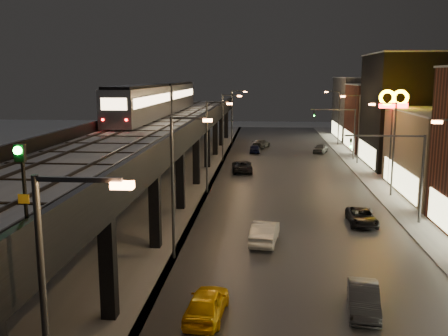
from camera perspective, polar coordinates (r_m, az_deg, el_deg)
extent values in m
cube|color=#46474D|center=(52.90, 7.42, -2.00)|extent=(17.00, 120.00, 0.06)
cube|color=#9FA1A8|center=(54.30, 18.03, -2.07)|extent=(4.00, 120.00, 0.14)
cube|color=#9FA1A8|center=(53.96, -7.05, -1.75)|extent=(11.00, 120.00, 0.06)
cube|color=black|center=(50.14, -7.90, 3.99)|extent=(9.00, 100.00, 1.00)
cube|color=black|center=(24.41, -13.09, -10.80)|extent=(0.70, 0.70, 5.30)
cube|color=black|center=(25.01, -21.46, -4.72)|extent=(8.00, 0.60, 0.50)
cube|color=black|center=(35.92, -19.53, -4.22)|extent=(0.70, 0.70, 5.30)
cube|color=black|center=(33.58, -7.90, -4.71)|extent=(0.70, 0.70, 5.30)
cube|color=black|center=(34.03, -14.10, -0.41)|extent=(8.00, 0.60, 0.50)
cube|color=black|center=(44.97, -14.35, -1.05)|extent=(0.70, 0.70, 5.30)
cube|color=black|center=(43.13, -5.01, -1.25)|extent=(0.70, 0.70, 5.30)
cube|color=black|center=(43.47, -9.88, 2.08)|extent=(8.00, 0.60, 0.50)
cube|color=black|center=(54.35, -10.94, 1.04)|extent=(0.70, 0.70, 5.30)
cube|color=black|center=(52.84, -3.18, 0.95)|extent=(0.70, 0.70, 5.30)
cube|color=black|center=(53.12, -7.18, 3.66)|extent=(8.00, 0.60, 0.50)
cube|color=black|center=(63.92, -8.53, 2.51)|extent=(0.70, 0.70, 5.30)
cube|color=black|center=(62.64, -1.93, 2.46)|extent=(0.70, 0.70, 5.30)
cube|color=black|center=(62.88, -5.30, 4.75)|extent=(8.00, 0.60, 0.50)
cube|color=black|center=(73.61, -6.76, 3.60)|extent=(0.70, 0.70, 5.30)
cube|color=black|center=(72.50, -1.01, 3.57)|extent=(0.70, 0.70, 5.30)
cube|color=black|center=(72.70, -3.93, 5.54)|extent=(8.00, 0.60, 0.50)
cube|color=black|center=(83.37, -5.39, 4.43)|extent=(0.70, 0.70, 5.30)
cube|color=black|center=(82.39, -0.31, 4.40)|extent=(0.70, 0.70, 5.30)
cube|color=black|center=(82.57, -2.88, 6.14)|extent=(8.00, 0.60, 0.50)
cube|color=black|center=(93.18, -4.31, 5.08)|extent=(0.70, 0.70, 5.30)
cube|color=black|center=(92.30, 0.25, 5.06)|extent=(0.70, 0.70, 5.30)
cube|color=black|center=(92.47, -2.05, 6.62)|extent=(8.00, 0.60, 0.50)
cube|color=#B2B7C1|center=(50.07, -7.91, 4.64)|extent=(8.40, 100.00, 0.16)
cube|color=#332D28|center=(50.86, -11.47, 4.81)|extent=(0.08, 98.00, 0.16)
cube|color=#332D28|center=(50.48, -9.90, 4.82)|extent=(0.08, 98.00, 0.16)
cube|color=#332D28|center=(49.79, -6.48, 4.83)|extent=(0.08, 98.00, 0.16)
cube|color=#332D28|center=(49.53, -4.84, 4.83)|extent=(0.08, 98.00, 0.16)
cube|color=black|center=(36.63, -12.69, 2.54)|extent=(7.80, 0.24, 0.06)
cube|color=black|center=(52.01, -7.44, 4.99)|extent=(7.80, 0.24, 0.06)
cube|color=black|center=(67.68, -4.58, 6.30)|extent=(7.80, 0.24, 0.06)
cube|color=black|center=(83.47, -2.80, 7.11)|extent=(7.80, 0.24, 0.06)
cube|color=black|center=(49.26, -2.96, 5.18)|extent=(0.30, 100.00, 1.10)
cube|color=black|center=(51.16, -12.71, 5.14)|extent=(0.30, 100.00, 1.10)
cube|color=#FFF6B1|center=(51.26, 19.37, -1.13)|extent=(0.10, 12.00, 2.40)
cube|color=black|center=(67.49, 21.28, 6.05)|extent=(12.00, 13.00, 14.00)
cube|color=#FFF6B1|center=(66.62, 15.97, 1.63)|extent=(0.10, 10.40, 2.40)
cube|color=#B2B7C1|center=(67.40, 21.68, 12.05)|extent=(12.20, 13.20, 0.16)
cube|color=#5B251A|center=(81.13, 18.42, 5.44)|extent=(12.00, 12.00, 10.00)
cube|color=#FFF6B1|center=(80.27, 14.08, 3.17)|extent=(0.10, 9.60, 2.40)
cube|color=#B2B7C1|center=(80.89, 18.63, 9.02)|extent=(12.20, 12.20, 0.16)
cube|color=#464748|center=(94.72, 16.47, 6.50)|extent=(12.00, 16.00, 11.00)
cube|color=#FFF6B1|center=(94.02, 12.73, 4.26)|extent=(0.10, 12.80, 2.40)
cube|color=#B2B7C1|center=(94.54, 16.65, 9.87)|extent=(12.20, 16.20, 0.16)
cube|color=#38383A|center=(12.71, -16.33, -1.28)|extent=(2.20, 0.12, 0.12)
cube|color=#E67E43|center=(12.39, -11.55, -1.94)|extent=(0.55, 0.28, 0.18)
cylinder|color=#38383A|center=(30.92, -5.89, -2.46)|extent=(0.18, 0.18, 9.00)
cube|color=#38383A|center=(30.05, -3.98, 5.70)|extent=(2.20, 0.12, 0.12)
cube|color=#E67E43|center=(29.92, -1.88, 5.47)|extent=(0.55, 0.28, 0.18)
cube|color=#E67E43|center=(31.31, 23.17, 4.85)|extent=(0.55, 0.28, 0.18)
cylinder|color=#38383A|center=(48.43, -1.98, 2.30)|extent=(0.18, 0.18, 9.00)
cube|color=#38383A|center=(47.88, -0.70, 7.50)|extent=(2.20, 0.12, 0.12)
cube|color=#E67E43|center=(47.80, 0.63, 7.36)|extent=(0.55, 0.28, 0.18)
cylinder|color=#38383A|center=(49.58, 18.79, 1.94)|extent=(0.18, 0.18, 9.00)
cube|color=#38383A|center=(48.91, 17.84, 7.07)|extent=(2.20, 0.12, 0.12)
cube|color=#E67E43|center=(48.68, 16.56, 6.98)|extent=(0.55, 0.28, 0.18)
cylinder|color=#38383A|center=(66.21, -0.15, 4.52)|extent=(0.18, 0.18, 9.00)
cube|color=#38383A|center=(65.81, 0.81, 8.32)|extent=(2.20, 0.12, 0.12)
cube|color=#E67E43|center=(65.75, 1.78, 8.21)|extent=(0.55, 0.28, 0.18)
cylinder|color=#38383A|center=(67.05, 15.14, 4.23)|extent=(0.18, 0.18, 9.00)
cube|color=#38383A|center=(66.56, 14.38, 8.02)|extent=(2.20, 0.12, 0.12)
cube|color=#E67E43|center=(66.39, 13.43, 7.95)|extent=(0.55, 0.28, 0.18)
cylinder|color=#38383A|center=(84.08, 0.91, 5.79)|extent=(0.18, 0.18, 9.00)
cube|color=#38383A|center=(83.76, 1.67, 8.78)|extent=(2.20, 0.12, 0.12)
cube|color=#E67E43|center=(83.71, 2.43, 8.70)|extent=(0.55, 0.28, 0.18)
cylinder|color=#38383A|center=(84.75, 12.99, 5.56)|extent=(0.18, 0.18, 9.00)
cube|color=#38383A|center=(84.35, 12.37, 8.56)|extent=(2.20, 0.12, 0.12)
cube|color=#E67E43|center=(84.22, 11.61, 8.50)|extent=(0.55, 0.28, 0.18)
cylinder|color=#38383A|center=(41.20, 21.68, -1.31)|extent=(0.20, 0.20, 7.00)
cube|color=#38383A|center=(39.90, 17.88, 3.52)|extent=(6.00, 0.12, 0.12)
imported|color=black|center=(39.47, 14.30, 2.89)|extent=(0.20, 0.16, 1.00)
sphere|color=#0CFF26|center=(39.36, 14.32, 2.50)|extent=(0.18, 0.18, 0.18)
cylinder|color=#38383A|center=(70.10, 14.67, 3.69)|extent=(0.20, 0.20, 7.00)
cube|color=#38383A|center=(69.34, 12.34, 6.54)|extent=(6.00, 0.12, 0.12)
imported|color=black|center=(69.09, 10.26, 6.18)|extent=(0.20, 0.16, 1.00)
sphere|color=#0CFF26|center=(68.96, 10.26, 5.97)|extent=(0.18, 0.18, 0.18)
cube|color=gray|center=(54.69, -9.55, 7.20)|extent=(3.11, 18.79, 3.54)
cube|color=black|center=(54.62, -9.61, 9.20)|extent=(2.79, 18.25, 0.27)
cube|color=#FFD79D|center=(55.07, -11.16, 7.67)|extent=(0.05, 17.18, 0.97)
cube|color=#FFD79D|center=(54.30, -7.95, 7.73)|extent=(0.05, 17.18, 0.97)
cube|color=gray|center=(73.73, -5.80, 8.11)|extent=(3.11, 18.79, 3.54)
cube|color=black|center=(73.68, -5.83, 9.59)|extent=(2.79, 18.25, 0.27)
cube|color=#FFD79D|center=(74.02, -7.01, 8.47)|extent=(0.05, 17.18, 0.97)
cube|color=#FFD79D|center=(73.44, -4.59, 8.50)|extent=(0.05, 17.18, 0.97)
cube|color=#FFD79D|center=(45.62, -12.49, 7.15)|extent=(2.36, 0.05, 1.07)
sphere|color=#FF0C0C|center=(46.02, -13.71, 5.38)|extent=(0.21, 0.21, 0.21)
sphere|color=#FF0C0C|center=(45.39, -11.12, 5.41)|extent=(0.21, 0.21, 0.21)
cylinder|color=black|center=(15.85, -21.81, -2.54)|extent=(0.11, 0.11, 2.82)
cube|color=black|center=(15.54, -22.30, 1.59)|extent=(0.30, 0.17, 0.52)
sphere|color=#0CFF26|center=(15.42, -22.52, 1.86)|extent=(0.24, 0.24, 0.24)
cube|color=gold|center=(15.80, -21.92, -3.29)|extent=(0.33, 0.04, 0.28)
imported|color=#FFBB01|center=(24.52, -2.01, -15.33)|extent=(2.04, 4.34, 1.44)
imported|color=silver|center=(34.65, 4.68, -7.41)|extent=(2.17, 4.82, 1.54)
imported|color=black|center=(59.77, 2.08, 0.18)|extent=(2.71, 5.19, 1.39)
imported|color=#3B3B3C|center=(79.85, 4.26, 2.75)|extent=(3.20, 4.99, 1.35)
imported|color=#0D1134|center=(74.67, 3.54, 2.19)|extent=(1.58, 3.78, 1.28)
imported|color=#34373F|center=(25.95, 15.65, -14.32)|extent=(1.94, 4.26, 1.36)
imported|color=black|center=(40.13, 15.48, -5.48)|extent=(2.12, 4.48, 1.23)
imported|color=#464A4F|center=(75.89, 10.95, 2.18)|extent=(2.77, 4.21, 1.33)
cylinder|color=#38383A|center=(54.75, 18.53, 2.22)|extent=(0.24, 0.24, 8.07)
cube|color=#FF0C0C|center=(54.34, 18.79, 6.76)|extent=(2.83, 0.25, 0.50)
torus|color=#FFCD00|center=(54.15, 18.16, 7.64)|extent=(1.66, 0.49, 1.64)
torus|color=#FFCD00|center=(54.46, 19.52, 7.57)|extent=(1.66, 0.49, 1.64)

